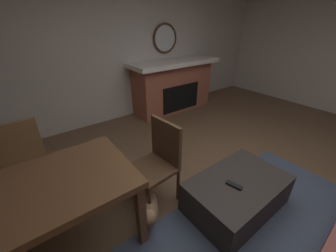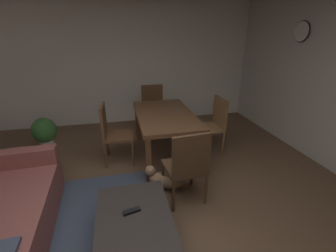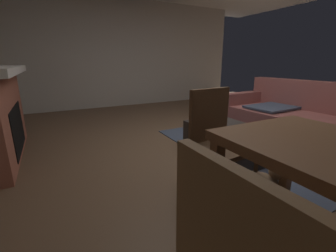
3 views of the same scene
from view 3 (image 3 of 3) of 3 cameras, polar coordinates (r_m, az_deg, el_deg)
name	(u,v)px [view 3 (image 3 of 3)]	position (r m, az deg, el deg)	size (l,w,h in m)	color
floor	(214,150)	(3.17, 11.58, -5.87)	(9.02, 9.02, 0.00)	brown
wall_left	(126,54)	(6.32, -10.49, 17.27)	(0.12, 6.33, 2.67)	beige
area_rug	(261,146)	(3.50, 22.37, -4.59)	(2.60, 2.00, 0.01)	#3D475B
couch	(302,121)	(3.93, 30.56, 1.08)	(2.30, 1.11, 0.87)	#8C4C47
ottoman_coffee_table	(227,141)	(2.99, 14.64, -3.60)	(1.06, 0.67, 0.37)	#2D2826
tv_remote	(236,128)	(2.87, 16.62, -0.43)	(0.05, 0.16, 0.02)	black
dining_chair_west	(217,135)	(2.08, 12.10, -2.28)	(0.48, 0.48, 0.93)	#513823
small_dog	(256,180)	(2.18, 21.09, -12.56)	(0.39, 0.49, 0.27)	#8C6B4C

